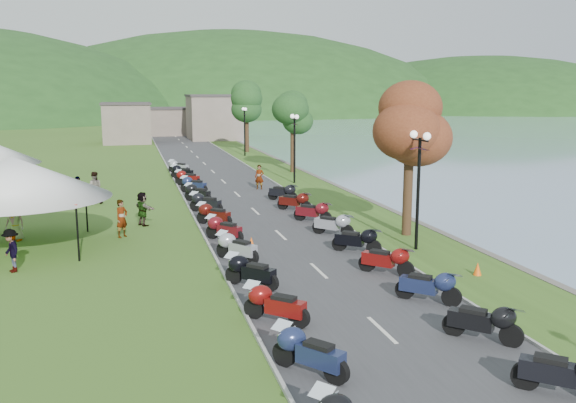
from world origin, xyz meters
TOP-DOWN VIEW (x-y plane):
  - road at (0.00, 40.00)m, footprint 7.00×120.00m
  - hills_backdrop at (0.00, 200.00)m, footprint 360.00×120.00m
  - far_building at (-2.00, 85.00)m, footprint 18.00×16.00m
  - moto_row_left at (-2.79, 19.79)m, footprint 2.60×53.58m
  - moto_row_right at (2.27, 14.95)m, footprint 2.60×34.05m
  - vendor_tent_main at (-11.54, 22.41)m, footprint 5.35×5.35m
  - tree_lakeside at (5.78, 20.59)m, footprint 2.84×2.84m
  - pedestrian_a at (-7.22, 23.53)m, footprint 0.80×0.79m
  - pedestrian_b at (-8.90, 32.86)m, footprint 0.97×0.56m
  - pedestrian_c at (-11.18, 18.80)m, footprint 0.86×1.15m

SIDE VIEW (x-z plane):
  - hills_backdrop at x=0.00m, z-range -38.00..38.00m
  - pedestrian_a at x=-7.22m, z-range -0.89..0.89m
  - pedestrian_b at x=-8.90m, z-range -0.98..0.98m
  - pedestrian_c at x=-11.18m, z-range -0.83..0.83m
  - road at x=0.00m, z-range 0.00..0.02m
  - moto_row_left at x=-2.79m, z-range 0.00..1.10m
  - moto_row_right at x=2.27m, z-range 0.00..1.10m
  - vendor_tent_main at x=-11.54m, z-range 0.00..4.00m
  - far_building at x=-2.00m, z-range 0.00..5.00m
  - tree_lakeside at x=5.78m, z-range 0.00..7.88m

